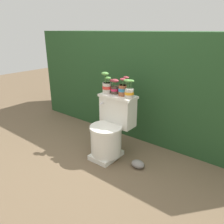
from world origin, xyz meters
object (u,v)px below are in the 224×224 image
Objects in this scene: toilet at (111,129)px; potted_plant_left at (107,85)px; potted_plant_middle at (123,88)px; garden_stone at (138,164)px; potted_plant_midright at (129,90)px; potted_plant_midleft at (115,87)px.

potted_plant_left is (-0.16, 0.13, 0.49)m from toilet.
garden_stone is at bearing -28.07° from potted_plant_middle.
toilet reaches higher than garden_stone.
toilet is 3.22× the size of potted_plant_middle.
toilet is at bearing 176.31° from garden_stone.
potted_plant_midright is (0.11, -0.03, 0.00)m from potted_plant_middle.
garden_stone is (0.57, -0.16, -0.79)m from potted_plant_left.
potted_plant_midleft is 0.92m from garden_stone.
toilet is at bearing -67.99° from potted_plant_midleft.
potted_plant_midleft is at bearing -177.15° from potted_plant_middle.
garden_stone is (0.41, -0.03, -0.30)m from toilet.
potted_plant_middle is at bearing 151.93° from garden_stone.
potted_plant_left is at bearing -171.11° from potted_plant_middle.
garden_stone is (0.25, -0.16, -0.78)m from potted_plant_midright.
potted_plant_left is 1.69× the size of garden_stone.
toilet is 0.52m from potted_plant_midright.
potted_plant_left reaches higher than garden_stone.
toilet is at bearing -141.23° from potted_plant_midright.
potted_plant_midleft reaches higher than toilet.
potted_plant_midright is (0.16, 0.13, 0.48)m from toilet.
potted_plant_middle reaches higher than garden_stone.
potted_plant_midleft is 1.20× the size of garden_stone.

